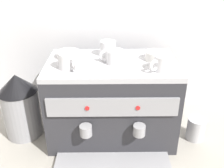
{
  "coord_description": "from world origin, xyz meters",
  "views": [
    {
      "loc": [
        -0.01,
        -1.12,
        0.88
      ],
      "look_at": [
        0.0,
        0.0,
        0.3
      ],
      "focal_mm": 40.52,
      "sensor_mm": 36.0,
      "label": 1
    }
  ],
  "objects_px": {
    "ceramic_cup_0": "(108,48)",
    "milk_pitcher": "(196,129)",
    "ceramic_cup_1": "(162,63)",
    "ceramic_cup_2": "(114,57)",
    "coffee_grinder": "(21,105)",
    "ceramic_bowl_0": "(155,56)",
    "ceramic_bowl_1": "(68,54)",
    "ceramic_cup_3": "(68,61)",
    "espresso_machine": "(112,100)"
  },
  "relations": [
    {
      "from": "ceramic_bowl_0",
      "to": "ceramic_bowl_1",
      "type": "relative_size",
      "value": 0.84
    },
    {
      "from": "ceramic_cup_1",
      "to": "ceramic_bowl_1",
      "type": "xyz_separation_m",
      "value": [
        -0.44,
        0.17,
        -0.02
      ]
    },
    {
      "from": "ceramic_cup_2",
      "to": "ceramic_cup_3",
      "type": "xyz_separation_m",
      "value": [
        -0.21,
        -0.06,
        0.0
      ]
    },
    {
      "from": "ceramic_cup_1",
      "to": "ceramic_cup_3",
      "type": "height_order",
      "value": "ceramic_cup_3"
    },
    {
      "from": "ceramic_cup_2",
      "to": "coffee_grinder",
      "type": "height_order",
      "value": "ceramic_cup_2"
    },
    {
      "from": "ceramic_cup_3",
      "to": "ceramic_bowl_1",
      "type": "bearing_deg",
      "value": 97.6
    },
    {
      "from": "espresso_machine",
      "to": "ceramic_bowl_0",
      "type": "relative_size",
      "value": 6.53
    },
    {
      "from": "ceramic_cup_2",
      "to": "coffee_grinder",
      "type": "relative_size",
      "value": 0.33
    },
    {
      "from": "espresso_machine",
      "to": "coffee_grinder",
      "type": "bearing_deg",
      "value": 178.86
    },
    {
      "from": "ceramic_cup_0",
      "to": "ceramic_cup_3",
      "type": "distance_m",
      "value": 0.25
    },
    {
      "from": "coffee_grinder",
      "to": "milk_pitcher",
      "type": "relative_size",
      "value": 2.9
    },
    {
      "from": "ceramic_bowl_1",
      "to": "milk_pitcher",
      "type": "bearing_deg",
      "value": -10.71
    },
    {
      "from": "ceramic_cup_2",
      "to": "espresso_machine",
      "type": "bearing_deg",
      "value": 147.79
    },
    {
      "from": "ceramic_cup_1",
      "to": "ceramic_cup_2",
      "type": "bearing_deg",
      "value": 156.98
    },
    {
      "from": "ceramic_cup_2",
      "to": "ceramic_cup_3",
      "type": "relative_size",
      "value": 1.11
    },
    {
      "from": "espresso_machine",
      "to": "ceramic_cup_3",
      "type": "xyz_separation_m",
      "value": [
        -0.2,
        -0.07,
        0.25
      ]
    },
    {
      "from": "ceramic_cup_0",
      "to": "ceramic_cup_1",
      "type": "relative_size",
      "value": 1.08
    },
    {
      "from": "ceramic_cup_0",
      "to": "milk_pitcher",
      "type": "xyz_separation_m",
      "value": [
        0.46,
        -0.15,
        -0.4
      ]
    },
    {
      "from": "ceramic_cup_0",
      "to": "ceramic_bowl_0",
      "type": "bearing_deg",
      "value": -16.08
    },
    {
      "from": "ceramic_cup_3",
      "to": "ceramic_cup_0",
      "type": "bearing_deg",
      "value": 42.68
    },
    {
      "from": "ceramic_cup_1",
      "to": "ceramic_cup_2",
      "type": "xyz_separation_m",
      "value": [
        -0.21,
        0.09,
        -0.0
      ]
    },
    {
      "from": "ceramic_cup_0",
      "to": "milk_pitcher",
      "type": "bearing_deg",
      "value": -17.99
    },
    {
      "from": "ceramic_bowl_1",
      "to": "milk_pitcher",
      "type": "relative_size",
      "value": 0.93
    },
    {
      "from": "ceramic_cup_3",
      "to": "ceramic_cup_1",
      "type": "bearing_deg",
      "value": -3.74
    },
    {
      "from": "ceramic_cup_0",
      "to": "espresso_machine",
      "type": "bearing_deg",
      "value": -79.6
    },
    {
      "from": "espresso_machine",
      "to": "ceramic_cup_1",
      "type": "xyz_separation_m",
      "value": [
        0.22,
        -0.1,
        0.25
      ]
    },
    {
      "from": "ceramic_bowl_0",
      "to": "ceramic_cup_3",
      "type": "bearing_deg",
      "value": -166.06
    },
    {
      "from": "ceramic_cup_0",
      "to": "ceramic_bowl_0",
      "type": "xyz_separation_m",
      "value": [
        0.23,
        -0.07,
        -0.02
      ]
    },
    {
      "from": "espresso_machine",
      "to": "ceramic_cup_3",
      "type": "distance_m",
      "value": 0.32
    },
    {
      "from": "ceramic_cup_3",
      "to": "coffee_grinder",
      "type": "height_order",
      "value": "ceramic_cup_3"
    },
    {
      "from": "ceramic_cup_0",
      "to": "coffee_grinder",
      "type": "bearing_deg",
      "value": -169.0
    },
    {
      "from": "espresso_machine",
      "to": "ceramic_bowl_0",
      "type": "xyz_separation_m",
      "value": [
        0.21,
        0.03,
        0.23
      ]
    },
    {
      "from": "ceramic_cup_2",
      "to": "coffee_grinder",
      "type": "distance_m",
      "value": 0.56
    },
    {
      "from": "ceramic_cup_1",
      "to": "ceramic_cup_2",
      "type": "relative_size",
      "value": 0.92
    },
    {
      "from": "ceramic_cup_0",
      "to": "ceramic_cup_1",
      "type": "xyz_separation_m",
      "value": [
        0.24,
        -0.19,
        -0.0
      ]
    },
    {
      "from": "ceramic_cup_0",
      "to": "ceramic_bowl_0",
      "type": "distance_m",
      "value": 0.24
    },
    {
      "from": "ceramic_bowl_0",
      "to": "ceramic_bowl_1",
      "type": "height_order",
      "value": "ceramic_bowl_0"
    },
    {
      "from": "ceramic_cup_0",
      "to": "milk_pitcher",
      "type": "distance_m",
      "value": 0.62
    },
    {
      "from": "ceramic_cup_1",
      "to": "ceramic_bowl_0",
      "type": "xyz_separation_m",
      "value": [
        -0.01,
        0.13,
        -0.01
      ]
    },
    {
      "from": "ceramic_cup_3",
      "to": "milk_pitcher",
      "type": "height_order",
      "value": "ceramic_cup_3"
    },
    {
      "from": "ceramic_bowl_0",
      "to": "coffee_grinder",
      "type": "xyz_separation_m",
      "value": [
        -0.69,
        -0.02,
        -0.26
      ]
    },
    {
      "from": "ceramic_bowl_1",
      "to": "coffee_grinder",
      "type": "relative_size",
      "value": 0.32
    },
    {
      "from": "espresso_machine",
      "to": "milk_pitcher",
      "type": "bearing_deg",
      "value": -6.48
    },
    {
      "from": "ceramic_cup_1",
      "to": "coffee_grinder",
      "type": "bearing_deg",
      "value": 171.46
    },
    {
      "from": "espresso_machine",
      "to": "coffee_grinder",
      "type": "height_order",
      "value": "espresso_machine"
    },
    {
      "from": "milk_pitcher",
      "to": "ceramic_cup_3",
      "type": "bearing_deg",
      "value": -178.41
    },
    {
      "from": "coffee_grinder",
      "to": "milk_pitcher",
      "type": "distance_m",
      "value": 0.93
    },
    {
      "from": "ceramic_cup_3",
      "to": "milk_pitcher",
      "type": "relative_size",
      "value": 0.86
    },
    {
      "from": "ceramic_cup_1",
      "to": "coffee_grinder",
      "type": "xyz_separation_m",
      "value": [
        -0.7,
        0.1,
        -0.27
      ]
    },
    {
      "from": "milk_pitcher",
      "to": "coffee_grinder",
      "type": "bearing_deg",
      "value": 176.29
    }
  ]
}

